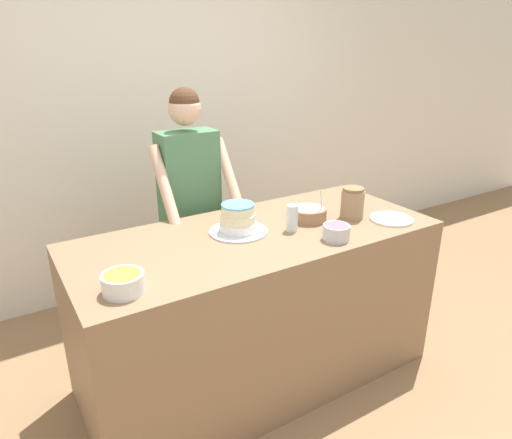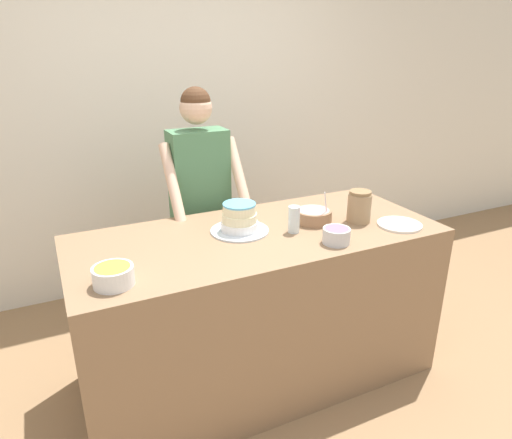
{
  "view_description": "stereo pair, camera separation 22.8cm",
  "coord_description": "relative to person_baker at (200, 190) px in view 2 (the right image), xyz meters",
  "views": [
    {
      "loc": [
        -1.15,
        -1.44,
        1.81
      ],
      "look_at": [
        -0.03,
        0.37,
        0.99
      ],
      "focal_mm": 32.0,
      "sensor_mm": 36.0,
      "label": 1
    },
    {
      "loc": [
        -0.95,
        -1.55,
        1.81
      ],
      "look_at": [
        -0.03,
        0.37,
        0.99
      ],
      "focal_mm": 32.0,
      "sensor_mm": 36.0,
      "label": 2
    }
  ],
  "objects": [
    {
      "name": "ground_plane",
      "position": [
        0.1,
        -1.02,
        -0.97
      ],
      "size": [
        14.0,
        14.0,
        0.0
      ],
      "primitive_type": "plane",
      "color": "#93704C"
    },
    {
      "name": "wall_back",
      "position": [
        0.1,
        0.81,
        0.33
      ],
      "size": [
        10.0,
        0.05,
        2.6
      ],
      "color": "silver",
      "rests_on": "ground_plane"
    },
    {
      "name": "counter",
      "position": [
        0.1,
        -0.61,
        -0.52
      ],
      "size": [
        1.92,
        0.82,
        0.89
      ],
      "color": "#8C6B4C",
      "rests_on": "ground_plane"
    },
    {
      "name": "person_baker",
      "position": [
        0.0,
        0.0,
        0.0
      ],
      "size": [
        0.47,
        0.43,
        1.58
      ],
      "color": "#2D2D38",
      "rests_on": "ground_plane"
    },
    {
      "name": "cake",
      "position": [
        0.02,
        -0.56,
        -0.01
      ],
      "size": [
        0.31,
        0.31,
        0.16
      ],
      "color": "silver",
      "rests_on": "counter"
    },
    {
      "name": "frosting_bowl_pink",
      "position": [
        0.44,
        -0.6,
        -0.03
      ],
      "size": [
        0.2,
        0.2,
        0.19
      ],
      "color": "#936B4C",
      "rests_on": "counter"
    },
    {
      "name": "frosting_bowl_purple",
      "position": [
        0.39,
        -0.89,
        -0.03
      ],
      "size": [
        0.14,
        0.14,
        0.08
      ],
      "color": "silver",
      "rests_on": "counter"
    },
    {
      "name": "frosting_bowl_orange",
      "position": [
        -0.66,
        -0.85,
        -0.03
      ],
      "size": [
        0.17,
        0.17,
        0.08
      ],
      "color": "white",
      "rests_on": "counter"
    },
    {
      "name": "drinking_glass",
      "position": [
        0.27,
        -0.68,
        -0.0
      ],
      "size": [
        0.06,
        0.06,
        0.14
      ],
      "color": "silver",
      "rests_on": "counter"
    },
    {
      "name": "ceramic_plate",
      "position": [
        0.83,
        -0.85,
        -0.07
      ],
      "size": [
        0.24,
        0.24,
        0.01
      ],
      "color": "white",
      "rests_on": "counter"
    },
    {
      "name": "stoneware_jar",
      "position": [
        0.67,
        -0.71,
        0.01
      ],
      "size": [
        0.13,
        0.13,
        0.18
      ],
      "color": "#9E7F5B",
      "rests_on": "counter"
    }
  ]
}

